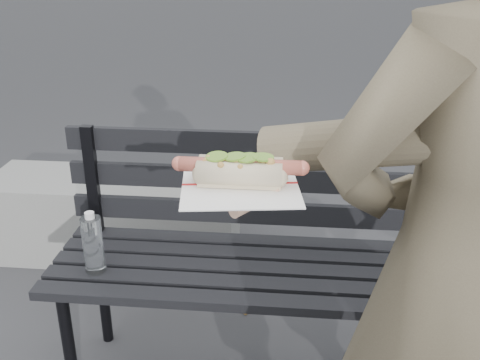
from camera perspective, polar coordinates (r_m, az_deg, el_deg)
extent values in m
cylinder|color=black|center=(1.99, -16.93, -16.32)|extent=(0.04, 0.04, 0.45)
cylinder|color=black|center=(2.24, -13.75, -10.94)|extent=(0.04, 0.04, 0.45)
cylinder|color=black|center=(2.23, 21.84, -12.38)|extent=(0.04, 0.04, 0.45)
cube|color=black|center=(1.71, 3.74, -12.49)|extent=(1.50, 0.07, 0.03)
cube|color=black|center=(1.78, 3.85, -10.80)|extent=(1.50, 0.07, 0.03)
cube|color=black|center=(1.86, 3.95, -9.25)|extent=(1.50, 0.07, 0.03)
cube|color=black|center=(1.94, 4.05, -7.81)|extent=(1.50, 0.07, 0.03)
cube|color=black|center=(2.01, 4.13, -6.49)|extent=(1.50, 0.07, 0.03)
cube|color=black|center=(2.05, -14.74, -0.26)|extent=(0.04, 0.03, 0.42)
cube|color=black|center=(1.99, 4.25, -3.44)|extent=(1.50, 0.02, 0.08)
cube|color=black|center=(1.93, 4.36, 0.00)|extent=(1.50, 0.02, 0.08)
cube|color=black|center=(1.89, 4.48, 3.63)|extent=(1.50, 0.02, 0.08)
cylinder|color=white|center=(1.84, -14.71, -6.42)|extent=(0.06, 0.06, 0.19)
cylinder|color=white|center=(1.79, -15.05, -3.50)|extent=(0.03, 0.03, 0.02)
cube|color=slate|center=(2.85, -12.54, -3.61)|extent=(1.20, 0.40, 0.40)
imported|color=brown|center=(1.17, 21.59, -9.31)|extent=(0.74, 0.62, 1.73)
cylinder|color=brown|center=(1.01, 16.03, 3.93)|extent=(0.51, 0.23, 0.19)
cylinder|color=#D8A384|center=(0.93, 2.51, -0.98)|extent=(0.09, 0.08, 0.07)
ellipsoid|color=#D8A384|center=(0.93, 0.00, -1.42)|extent=(0.10, 0.12, 0.03)
cylinder|color=#D8A384|center=(0.91, -3.65, -1.95)|extent=(0.05, 0.02, 0.02)
cylinder|color=#D8A384|center=(0.93, -3.45, -1.42)|extent=(0.05, 0.02, 0.02)
cylinder|color=#D8A384|center=(0.94, -3.27, -0.91)|extent=(0.05, 0.02, 0.02)
cylinder|color=#D8A384|center=(0.96, -3.09, -0.43)|extent=(0.05, 0.02, 0.02)
cylinder|color=#D8A384|center=(0.88, 0.30, -2.82)|extent=(0.04, 0.05, 0.02)
cube|color=white|center=(0.92, 0.00, -0.46)|extent=(0.21, 0.21, 0.00)
cube|color=#B21E1E|center=(0.92, 0.00, -0.37)|extent=(0.19, 0.03, 0.00)
cylinder|color=#BB5948|center=(0.91, 0.00, 1.45)|extent=(0.20, 0.02, 0.02)
sphere|color=#BB5948|center=(0.92, -6.19, 1.67)|extent=(0.03, 0.02, 0.02)
sphere|color=#BB5948|center=(0.90, 6.31, 1.21)|extent=(0.03, 0.02, 0.02)
sphere|color=#9E6B2D|center=(0.91, -3.24, 2.14)|extent=(0.01, 0.01, 0.01)
sphere|color=#9E6B2D|center=(0.90, 1.99, 1.81)|extent=(0.01, 0.01, 0.01)
sphere|color=#9E6B2D|center=(0.90, 2.37, 1.85)|extent=(0.01, 0.01, 0.01)
sphere|color=#9E6B2D|center=(0.88, 2.60, 0.99)|extent=(0.01, 0.01, 0.01)
sphere|color=#9E6B2D|center=(0.90, -0.01, 1.85)|extent=(0.01, 0.01, 0.01)
sphere|color=#9E6B2D|center=(0.92, -3.62, 1.72)|extent=(0.01, 0.01, 0.01)
sphere|color=#9E6B2D|center=(0.93, 0.11, 2.13)|extent=(0.01, 0.01, 0.01)
sphere|color=#9E6B2D|center=(0.90, -3.67, 1.55)|extent=(0.01, 0.01, 0.01)
sphere|color=#9E6B2D|center=(0.89, 0.02, 1.31)|extent=(0.01, 0.01, 0.01)
sphere|color=#9E6B2D|center=(0.92, 2.76, 1.81)|extent=(0.01, 0.01, 0.01)
sphere|color=#9E6B2D|center=(0.90, -2.48, 1.81)|extent=(0.01, 0.01, 0.01)
sphere|color=#9E6B2D|center=(0.91, 1.53, 2.27)|extent=(0.01, 0.01, 0.01)
sphere|color=#9E6B2D|center=(0.89, 3.25, 1.38)|extent=(0.01, 0.01, 0.01)
sphere|color=#9E6B2D|center=(0.90, 1.00, 2.04)|extent=(0.01, 0.01, 0.01)
sphere|color=#9E6B2D|center=(0.93, -2.54, 2.50)|extent=(0.01, 0.01, 0.01)
sphere|color=#9E6B2D|center=(0.92, -2.39, 2.16)|extent=(0.01, 0.01, 0.01)
sphere|color=#9E6B2D|center=(0.91, 3.21, 2.11)|extent=(0.01, 0.01, 0.01)
sphere|color=#9E6B2D|center=(0.92, -2.12, 2.40)|extent=(0.01, 0.01, 0.01)
sphere|color=#9E6B2D|center=(0.92, -0.84, 1.97)|extent=(0.01, 0.01, 0.01)
sphere|color=#9E6B2D|center=(0.92, 1.00, 2.02)|extent=(0.01, 0.01, 0.01)
sphere|color=#9E6B2D|center=(0.93, -0.43, 2.18)|extent=(0.01, 0.01, 0.01)
sphere|color=#9E6B2D|center=(0.89, -1.98, 1.54)|extent=(0.01, 0.01, 0.01)
sphere|color=#9E6B2D|center=(0.89, 3.11, 1.78)|extent=(0.01, 0.01, 0.01)
sphere|color=#9E6B2D|center=(0.92, 3.37, 2.17)|extent=(0.01, 0.01, 0.01)
sphere|color=#9E6B2D|center=(0.89, 3.86, 1.32)|extent=(0.01, 0.01, 0.01)
sphere|color=#9E6B2D|center=(0.93, -2.25, 2.42)|extent=(0.01, 0.01, 0.01)
sphere|color=#9E6B2D|center=(0.90, -0.42, 1.86)|extent=(0.01, 0.01, 0.01)
sphere|color=#9E6B2D|center=(0.91, -3.48, 1.99)|extent=(0.01, 0.01, 0.01)
sphere|color=#9E6B2D|center=(0.92, 2.57, 2.46)|extent=(0.01, 0.01, 0.01)
sphere|color=#9E6B2D|center=(0.93, 3.86, 2.00)|extent=(0.01, 0.01, 0.01)
cylinder|color=#669A2A|center=(0.91, -2.38, 2.41)|extent=(0.04, 0.04, 0.01)
cylinder|color=#669A2A|center=(0.91, -0.56, 2.40)|extent=(0.04, 0.04, 0.01)
cylinder|color=#669A2A|center=(0.90, 0.77, 2.29)|extent=(0.04, 0.04, 0.01)
cylinder|color=#669A2A|center=(0.90, 2.35, 2.34)|extent=(0.04, 0.04, 0.00)
cube|color=brown|center=(3.11, 20.83, -6.41)|extent=(0.08, 0.07, 0.00)
cube|color=brown|center=(3.13, -10.30, -4.85)|extent=(0.04, 0.05, 0.00)
cube|color=brown|center=(3.20, 19.64, -5.29)|extent=(0.08, 0.06, 0.00)
cube|color=brown|center=(2.46, 0.39, -13.05)|extent=(0.07, 0.07, 0.00)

